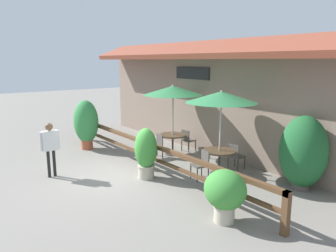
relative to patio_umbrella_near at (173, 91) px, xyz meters
The scene contains 16 objects.
ground_plane 3.80m from the patio_umbrella_near, 73.15° to the right, with size 60.00×60.00×0.00m, color gray.
building_facade 1.56m from the patio_umbrella_near, 56.47° to the left, with size 14.28×1.49×4.23m.
patio_railing 2.60m from the patio_umbrella_near, 64.23° to the right, with size 10.40×0.14×0.95m.
patio_umbrella_near is the anchor object (origin of this frame).
dining_table_near 1.79m from the patio_umbrella_near, 90.00° to the right, with size 1.01×1.01×0.77m.
chair_near_streetside 2.06m from the patio_umbrella_near, 90.70° to the right, with size 0.45×0.45×0.86m.
chair_near_wallside 2.06m from the patio_umbrella_near, 89.00° to the left, with size 0.46×0.46×0.86m.
patio_umbrella_middle 2.61m from the patio_umbrella_near, ahead, with size 2.15×2.15×2.61m.
dining_table_middle 3.16m from the patio_umbrella_near, ahead, with size 1.01×1.01×0.77m.
chair_middle_streetside 3.34m from the patio_umbrella_near, 19.42° to the right, with size 0.49×0.49×0.86m.
chair_middle_wallside 3.29m from the patio_umbrella_near, 11.63° to the left, with size 0.47×0.47×0.86m.
potted_plant_entrance_palm 3.75m from the patio_umbrella_near, 139.93° to the right, with size 1.05×0.95×1.96m.
potted_plant_small_flowering 3.10m from the patio_umbrella_near, 55.18° to the right, with size 0.73×0.65×1.53m.
potted_plant_broad_leaf 5.64m from the patio_umbrella_near, 25.57° to the right, with size 0.97×0.87×1.18m.
potted_plant_tall_tropical 5.05m from the patio_umbrella_near, ahead, with size 1.30×1.17×2.05m.
pedestrian 4.62m from the patio_umbrella_near, 93.75° to the right, with size 0.23×0.59×1.67m.
Camera 1 is at (8.56, -4.47, 3.48)m, focal length 35.00 mm.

